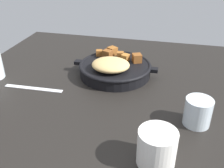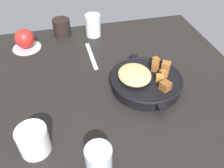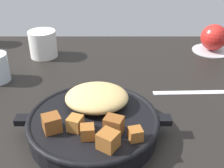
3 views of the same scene
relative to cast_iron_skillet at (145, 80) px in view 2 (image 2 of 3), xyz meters
The scene contains 9 objects.
ground_plane 9.32cm from the cast_iron_skillet, 90.57° to the left, with size 100.83×93.72×2.40cm, color black.
cast_iron_skillet is the anchor object (origin of this frame).
saucer_plate 54.60cm from the cast_iron_skillet, 49.33° to the left, with size 12.12×12.12×0.60cm, color #B7BABF.
red_apple 54.57cm from the cast_iron_skillet, 49.33° to the left, with size 8.16×8.16×8.16cm, color red.
butter_knife 27.74cm from the cast_iron_skillet, 33.23° to the left, with size 19.39×1.60×0.36cm, color silver.
ceramic_mug_white 41.20cm from the cast_iron_skillet, 115.18° to the left, with size 8.22×8.22×8.04cm, color silver.
coffee_mug_dark 50.43cm from the cast_iron_skillet, 30.10° to the left, with size 7.92×7.92×7.68cm, color black.
water_glass_tall 41.50cm from the cast_iron_skillet, 15.70° to the left, with size 6.95×6.95×9.99cm, color silver.
water_glass_short 34.18cm from the cast_iron_skillet, 140.83° to the left, with size 6.87×6.87×7.27cm, color silver.
Camera 2 is at (-57.79, 17.35, 56.04)cm, focal length 37.76 mm.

